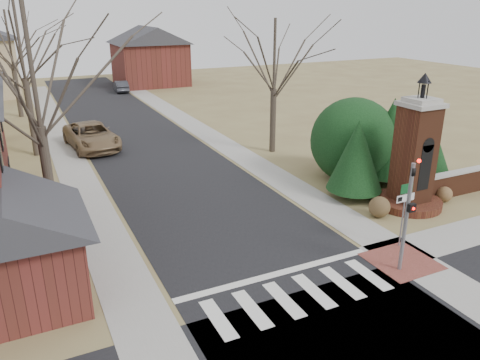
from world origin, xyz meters
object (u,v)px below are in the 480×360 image
brick_gate_monument (413,164)px  distant_car (121,86)px  traffic_signal_pole (408,207)px  sign_post (405,203)px  pickup_truck (92,136)px

brick_gate_monument → distant_car: bearing=98.1°
brick_gate_monument → distant_car: (-5.60, 39.11, -1.52)m
traffic_signal_pole → sign_post: size_ratio=1.64×
traffic_signal_pole → pickup_truck: traffic_signal_pole is taller
pickup_truck → distant_car: (6.79, 22.01, -0.22)m
pickup_truck → distant_car: 23.03m
sign_post → distant_car: 42.20m
traffic_signal_pole → distant_car: traffic_signal_pole is taller
pickup_truck → sign_post: bearing=-71.4°
pickup_truck → distant_car: size_ratio=1.59×
brick_gate_monument → traffic_signal_pole: bearing=-136.8°
traffic_signal_pole → sign_post: (1.29, 1.41, -0.64)m
traffic_signal_pole → distant_car: size_ratio=1.15×
brick_gate_monument → pickup_truck: 21.16m
sign_post → pickup_truck: size_ratio=0.44×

